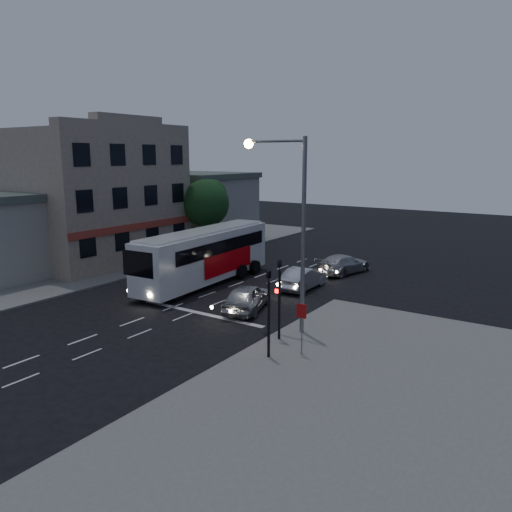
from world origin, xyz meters
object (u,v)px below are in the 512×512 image
Objects in this scene: car_suv at (247,297)px; regulatory_sign at (302,321)px; car_sedan_b at (343,264)px; tour_bus at (205,255)px; street_tree at (206,201)px; traffic_signal_main at (279,290)px; streetlight at (291,212)px; traffic_signal_side at (269,303)px; car_sedan_a at (303,278)px.

car_suv is 6.92m from regulatory_sign.
regulatory_sign is at bearing 119.74° from car_sedan_b.
tour_bus is 1.90× the size of street_tree.
traffic_signal_main reaches higher than car_suv.
traffic_signal_main is at bearing -42.03° from street_tree.
tour_bus is 10.09m from car_sedan_b.
street_tree is at bearing 140.49° from streetlight.
tour_bus is 11.01m from streetlight.
streetlight reaches higher than street_tree.
regulatory_sign is (11.09, -7.27, -0.34)m from tour_bus.
traffic_signal_side reaches higher than car_sedan_b.
car_sedan_a is 11.01m from regulatory_sign.
car_suv is 1.06× the size of traffic_signal_main.
car_suv is 0.93× the size of car_sedan_b.
streetlight is at bearing -31.07° from tour_bus.
traffic_signal_side is at bearing 115.39° from car_sedan_b.
streetlight is (-0.96, 3.40, 3.31)m from traffic_signal_side.
traffic_signal_main is at bearing 124.33° from car_suv.
car_suv is at bearing -43.20° from street_tree.
regulatory_sign reaches higher than car_sedan_b.
streetlight is 1.45× the size of street_tree.
streetlight is at bearing -39.51° from street_tree.
traffic_signal_side is (4.56, -5.00, 1.68)m from car_suv.
regulatory_sign is at bearing 43.92° from traffic_signal_side.
streetlight is (-0.26, 1.42, 3.31)m from traffic_signal_main.
traffic_signal_side is (4.13, -10.66, 1.72)m from car_sedan_a.
car_suv is at bearing 141.91° from traffic_signal_main.
traffic_signal_side is 23.24m from street_tree.
traffic_signal_main is at bearing 109.49° from traffic_signal_side.
car_sedan_b is 14.43m from traffic_signal_main.
traffic_signal_main and traffic_signal_side have the same top height.
regulatory_sign is 5.18m from streetlight.
regulatory_sign is at bearing -41.08° from street_tree.
regulatory_sign is (5.56, -4.04, 0.85)m from car_suv.
traffic_signal_main is 0.66× the size of street_tree.
street_tree reaches higher than traffic_signal_side.
car_sedan_a is at bearing -111.93° from car_suv.
car_sedan_b is at bearing 47.46° from tour_bus.
car_sedan_b is (6.35, 7.74, -1.26)m from tour_bus.
car_sedan_b is at bearing 102.26° from traffic_signal_main.
traffic_signal_side is at bearing 109.81° from car_sedan_a.
traffic_signal_side is at bearing 114.76° from car_suv.
street_tree is (-12.76, 0.25, 3.82)m from car_sedan_b.
car_sedan_a is 1.03× the size of traffic_signal_main.
car_suv is 11.00m from car_sedan_b.
street_tree is at bearing 138.92° from regulatory_sign.
tour_bus is at bearing 62.86° from car_sedan_b.
street_tree reaches higher than regulatory_sign.
tour_bus reaches higher than regulatory_sign.
car_suv is 6.36m from streetlight.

